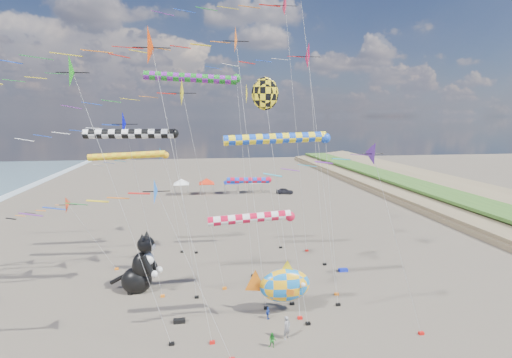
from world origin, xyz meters
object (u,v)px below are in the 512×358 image
Objects in this scene: child_blue at (268,313)px; person_adult at (287,328)px; fish_inflatable at (284,285)px; parked_car at (285,191)px; cat_inflatable at (139,262)px; child_green at (272,340)px.

person_adult is at bearing -124.68° from child_blue.
fish_inflatable is at bearing 44.41° from person_adult.
child_blue is at bearing -156.41° from fish_inflatable.
fish_inflatable reaches higher than parked_car.
cat_inflatable is 1.01× the size of fish_inflatable.
cat_inflatable is at bearing 164.88° from parked_car.
child_green is at bearing -28.49° from cat_inflatable.
child_green is at bearing -112.20° from fish_inflatable.
person_adult is 3.06m from child_blue.
cat_inflatable reaches higher than parked_car.
fish_inflatable is 5.11× the size of child_green.
cat_inflatable is 13.32m from fish_inflatable.
child_green is (-1.23, -0.93, -0.30)m from person_adult.
fish_inflatable reaches higher than child_green.
cat_inflatable reaches higher than child_blue.
parked_car is (11.87, 52.23, -0.25)m from person_adult.
fish_inflatable is 3.26× the size of person_adult.
parked_car reaches higher than child_green.
cat_inflatable is at bearing 96.86° from child_blue.
parked_car is at bearing 41.18° from person_adult.
parked_car is (12.68, 49.30, 0.10)m from child_blue.
child_green is 1.09× the size of child_blue.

